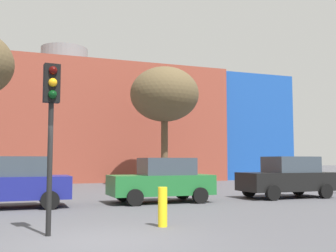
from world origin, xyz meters
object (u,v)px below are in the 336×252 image
object	(u,v)px
parked_car_1	(11,182)
bollard_yellow_0	(163,207)
parked_car_3	(287,177)
bare_tree_0	(164,95)
traffic_light_island	(51,109)
parked_car_2	(162,180)

from	to	relation	value
parked_car_1	bollard_yellow_0	size ratio (longest dim) A/B	4.20
parked_car_3	bollard_yellow_0	bearing A→B (deg)	35.23
parked_car_3	bollard_yellow_0	world-z (taller)	parked_car_3
bare_tree_0	bollard_yellow_0	distance (m)	17.38
parked_car_3	traffic_light_island	size ratio (longest dim) A/B	1.10
parked_car_1	bollard_yellow_0	world-z (taller)	parked_car_1
bare_tree_0	bollard_yellow_0	bearing A→B (deg)	-110.01
parked_car_1	parked_car_2	bearing A→B (deg)	-180.00
bare_tree_0	traffic_light_island	bearing A→B (deg)	-118.25
parked_car_3	bare_tree_0	bearing A→B (deg)	-75.70
parked_car_1	parked_car_2	size ratio (longest dim) A/B	1.02
traffic_light_island	bare_tree_0	world-z (taller)	bare_tree_0
bare_tree_0	parked_car_1	bearing A→B (deg)	-133.91
parked_car_3	traffic_light_island	xyz separation A→B (m)	(-10.97, -6.06, 1.97)
parked_car_2	bare_tree_0	world-z (taller)	bare_tree_0
traffic_light_island	bollard_yellow_0	xyz separation A→B (m)	(2.86, 0.33, -2.39)
traffic_light_island	bare_tree_0	bearing A→B (deg)	146.05
parked_car_1	traffic_light_island	bearing A→B (deg)	98.30
parked_car_2	parked_car_3	distance (m)	6.09
parked_car_3	bare_tree_0	size ratio (longest dim) A/B	0.54
traffic_light_island	parked_car_1	bearing A→B (deg)	-177.40
parked_car_2	bare_tree_0	xyz separation A→B (m)	(3.61, 9.74, 5.17)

